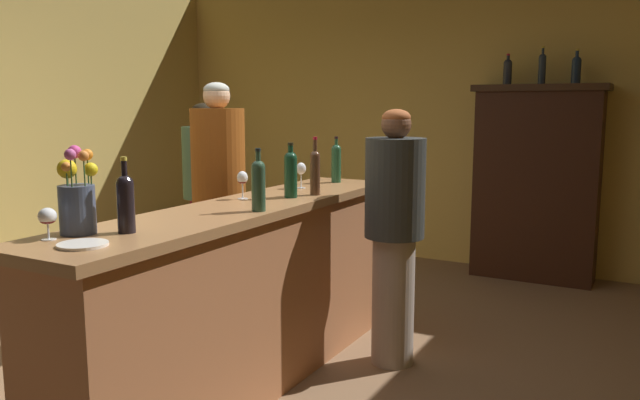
# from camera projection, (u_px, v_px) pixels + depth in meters

# --- Properties ---
(floor) EXTENTS (8.47, 8.47, 0.00)m
(floor) POSITION_uv_depth(u_px,v_px,m) (212.00, 365.00, 3.87)
(floor) COLOR brown
(floor) RESTS_ON ground
(wall_back) EXTENTS (5.59, 0.12, 2.99)m
(wall_back) POSITION_uv_depth(u_px,v_px,m) (409.00, 115.00, 6.52)
(wall_back) COLOR #D2AC52
(wall_back) RESTS_ON ground
(bar_counter) EXTENTS (0.56, 2.72, 1.05)m
(bar_counter) POSITION_uv_depth(u_px,v_px,m) (245.00, 297.00, 3.51)
(bar_counter) COLOR #A7663F
(bar_counter) RESTS_ON ground
(display_cabinet) EXTENTS (1.15, 0.43, 1.78)m
(display_cabinet) POSITION_uv_depth(u_px,v_px,m) (536.00, 180.00, 5.70)
(display_cabinet) COLOR black
(display_cabinet) RESTS_ON ground
(wine_bottle_riesling) EXTENTS (0.07, 0.07, 0.33)m
(wine_bottle_riesling) POSITION_uv_depth(u_px,v_px,m) (126.00, 201.00, 2.65)
(wine_bottle_riesling) COLOR black
(wine_bottle_riesling) RESTS_ON bar_counter
(wine_bottle_merlot) EXTENTS (0.08, 0.08, 0.32)m
(wine_bottle_merlot) POSITION_uv_depth(u_px,v_px,m) (291.00, 172.00, 3.67)
(wine_bottle_merlot) COLOR #133922
(wine_bottle_merlot) RESTS_ON bar_counter
(wine_bottle_syrah) EXTENTS (0.07, 0.07, 0.32)m
(wine_bottle_syrah) POSITION_uv_depth(u_px,v_px,m) (258.00, 183.00, 3.20)
(wine_bottle_syrah) COLOR #2C4B35
(wine_bottle_syrah) RESTS_ON bar_counter
(wine_bottle_rose) EXTENTS (0.06, 0.06, 0.35)m
(wine_bottle_rose) POSITION_uv_depth(u_px,v_px,m) (315.00, 170.00, 3.78)
(wine_bottle_rose) COLOR #4D2F1E
(wine_bottle_rose) RESTS_ON bar_counter
(wine_bottle_chardonnay) EXTENTS (0.07, 0.07, 0.32)m
(wine_bottle_chardonnay) POSITION_uv_depth(u_px,v_px,m) (336.00, 162.00, 4.40)
(wine_bottle_chardonnay) COLOR #234E30
(wine_bottle_chardonnay) RESTS_ON bar_counter
(wine_glass_front) EXTENTS (0.07, 0.07, 0.13)m
(wine_glass_front) POSITION_uv_depth(u_px,v_px,m) (47.00, 218.00, 2.52)
(wine_glass_front) COLOR white
(wine_glass_front) RESTS_ON bar_counter
(wine_glass_mid) EXTENTS (0.07, 0.07, 0.17)m
(wine_glass_mid) POSITION_uv_depth(u_px,v_px,m) (301.00, 169.00, 4.09)
(wine_glass_mid) COLOR white
(wine_glass_mid) RESTS_ON bar_counter
(wine_glass_rear) EXTENTS (0.06, 0.06, 0.16)m
(wine_glass_rear) POSITION_uv_depth(u_px,v_px,m) (242.00, 179.00, 3.62)
(wine_glass_rear) COLOR white
(wine_glass_rear) RESTS_ON bar_counter
(flower_arrangement) EXTENTS (0.16, 0.16, 0.37)m
(flower_arrangement) POSITION_uv_depth(u_px,v_px,m) (77.00, 199.00, 2.63)
(flower_arrangement) COLOR #3E4A63
(flower_arrangement) RESTS_ON bar_counter
(cheese_plate) EXTENTS (0.19, 0.19, 0.01)m
(cheese_plate) POSITION_uv_depth(u_px,v_px,m) (83.00, 245.00, 2.42)
(cheese_plate) COLOR white
(cheese_plate) RESTS_ON bar_counter
(display_bottle_left) EXTENTS (0.08, 0.08, 0.28)m
(display_bottle_left) POSITION_uv_depth(u_px,v_px,m) (508.00, 71.00, 5.69)
(display_bottle_left) COLOR #242833
(display_bottle_left) RESTS_ON display_cabinet
(display_bottle_midleft) EXTENTS (0.06, 0.06, 0.33)m
(display_bottle_midleft) POSITION_uv_depth(u_px,v_px,m) (542.00, 67.00, 5.54)
(display_bottle_midleft) COLOR #232C38
(display_bottle_midleft) RESTS_ON display_cabinet
(display_bottle_center) EXTENTS (0.08, 0.08, 0.30)m
(display_bottle_center) POSITION_uv_depth(u_px,v_px,m) (576.00, 69.00, 5.41)
(display_bottle_center) COLOR #18273C
(display_bottle_center) RESTS_ON display_cabinet
(patron_by_cabinet) EXTENTS (0.37, 0.37, 1.61)m
(patron_by_cabinet) POSITION_uv_depth(u_px,v_px,m) (206.00, 192.00, 5.20)
(patron_by_cabinet) COLOR maroon
(patron_by_cabinet) RESTS_ON ground
(patron_in_navy) EXTENTS (0.38, 0.38, 1.75)m
(patron_in_navy) POSITION_uv_depth(u_px,v_px,m) (219.00, 196.00, 4.43)
(patron_in_navy) COLOR #252B47
(patron_in_navy) RESTS_ON ground
(bartender) EXTENTS (0.36, 0.36, 1.57)m
(bartender) POSITION_uv_depth(u_px,v_px,m) (394.00, 228.00, 3.79)
(bartender) COLOR #A09084
(bartender) RESTS_ON ground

